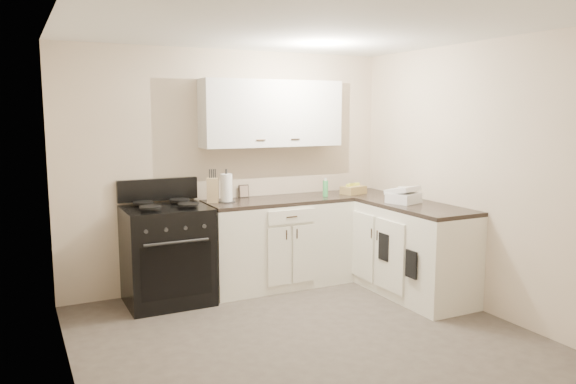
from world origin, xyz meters
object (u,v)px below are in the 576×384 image
paper_towel (226,188)px  countertop_grill (404,198)px  knife_block (213,190)px  stove (167,256)px  wicker_basket (353,190)px

paper_towel → countertop_grill: 1.81m
knife_block → countertop_grill: 1.94m
stove → knife_block: knife_block is taller
countertop_grill → paper_towel: bearing=132.8°
stove → knife_block: bearing=12.6°
paper_towel → stove: bearing=-174.1°
wicker_basket → countertop_grill: size_ratio=0.93×
stove → countertop_grill: (2.24, -0.78, 0.53)m
stove → countertop_grill: bearing=-19.1°
stove → paper_towel: paper_towel is taller
wicker_basket → countertop_grill: countertop_grill is taller
countertop_grill → wicker_basket: bearing=78.7°
stove → paper_towel: 0.90m
paper_towel → countertop_grill: paper_towel is taller
paper_towel → countertop_grill: bearing=-27.9°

